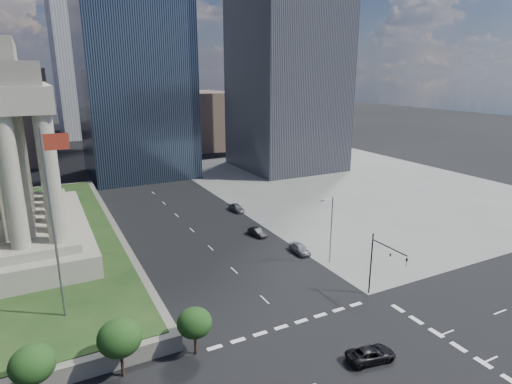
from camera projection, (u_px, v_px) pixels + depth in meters
ground at (130, 171)px, 120.72m from camera, size 500.00×500.00×0.00m
sidewalk_ne at (350, 183)px, 106.80m from camera, size 68.00×90.00×0.03m
flagpole at (54, 215)px, 42.52m from camera, size 2.52×0.24×20.00m
midrise_glass at (133, 59)px, 109.22m from camera, size 26.00×26.00×60.00m
building_filler_ne at (199, 119)px, 157.82m from camera, size 20.00×30.00×20.00m
building_filler_nw at (5, 116)px, 129.36m from camera, size 24.00×30.00×28.00m
traffic_signal_ne at (382, 260)px, 50.98m from camera, size 0.30×5.74×8.00m
street_lamp_north at (330, 226)px, 60.91m from camera, size 2.13×0.22×10.00m
pickup_truck at (371, 354)px, 41.10m from camera, size 2.97×5.16×1.35m
parked_sedan_near at (300, 248)px, 65.63m from camera, size 1.89×4.40×1.48m
parked_sedan_mid at (257, 232)px, 72.55m from camera, size 4.10×2.00×1.29m
parked_sedan_far at (237, 208)px, 85.39m from camera, size 4.39×1.91×1.47m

